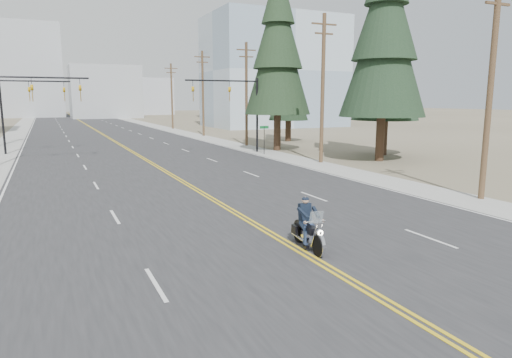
{
  "coord_description": "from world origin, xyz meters",
  "views": [
    {
      "loc": [
        -7.42,
        -7.87,
        5.02
      ],
      "look_at": [
        0.73,
        9.89,
        1.6
      ],
      "focal_mm": 32.0,
      "sensor_mm": 36.0,
      "label": 1
    }
  ],
  "objects": [
    {
      "name": "utility_pole_b",
      "position": [
        12.5,
        23.0,
        5.98
      ],
      "size": [
        2.2,
        0.3,
        11.5
      ],
      "color": "brown",
      "rests_on": "ground"
    },
    {
      "name": "glass_building",
      "position": [
        32.0,
        70.0,
        10.0
      ],
      "size": [
        24.0,
        16.0,
        20.0
      ],
      "primitive_type": "cube",
      "color": "#9EB5CC",
      "rests_on": "ground"
    },
    {
      "name": "road",
      "position": [
        0.0,
        70.0,
        0.01
      ],
      "size": [
        20.0,
        200.0,
        0.01
      ],
      "primitive_type": "cube",
      "color": "#303033",
      "rests_on": "ground"
    },
    {
      "name": "conifer_far",
      "position": [
        19.34,
        41.03,
        7.32
      ],
      "size": [
        4.76,
        4.76,
        12.76
      ],
      "rotation": [
        0.0,
        0.0,
        -0.17
      ],
      "color": "#382619",
      "rests_on": "ground"
    },
    {
      "name": "traffic_mast_left",
      "position": [
        -8.98,
        32.0,
        4.94
      ],
      "size": [
        7.1,
        0.26,
        7.0
      ],
      "color": "black",
      "rests_on": "ground"
    },
    {
      "name": "haze_bldg_d",
      "position": [
        -12.0,
        140.0,
        13.0
      ],
      "size": [
        20.0,
        15.0,
        26.0
      ],
      "primitive_type": "cube",
      "color": "#ADB2B7",
      "rests_on": "ground"
    },
    {
      "name": "haze_bldg_c",
      "position": [
        40.0,
        110.0,
        9.0
      ],
      "size": [
        16.0,
        12.0,
        18.0
      ],
      "primitive_type": "cube",
      "color": "#B7BCC6",
      "rests_on": "ground"
    },
    {
      "name": "conifer_tall",
      "position": [
        13.5,
        32.63,
        10.28
      ],
      "size": [
        6.44,
        6.44,
        17.9
      ],
      "rotation": [
        0.0,
        0.0,
        0.0
      ],
      "color": "#382619",
      "rests_on": "ground"
    },
    {
      "name": "utility_pole_c",
      "position": [
        12.5,
        38.0,
        5.73
      ],
      "size": [
        2.2,
        0.3,
        11.0
      ],
      "color": "brown",
      "rests_on": "ground"
    },
    {
      "name": "motorcyclist",
      "position": [
        0.39,
        4.89,
        0.88
      ],
      "size": [
        1.22,
        2.34,
        1.75
      ],
      "primitive_type": null,
      "rotation": [
        0.0,
        0.0,
        3.02
      ],
      "color": "black",
      "rests_on": "ground"
    },
    {
      "name": "traffic_mast_right",
      "position": [
        8.98,
        32.0,
        4.94
      ],
      "size": [
        7.1,
        0.26,
        7.0
      ],
      "color": "black",
      "rests_on": "ground"
    },
    {
      "name": "sidewalk_right",
      "position": [
        11.5,
        70.0,
        0.01
      ],
      "size": [
        3.0,
        200.0,
        0.01
      ],
      "primitive_type": "cube",
      "color": "#A5A5A0",
      "rests_on": "ground"
    },
    {
      "name": "conifer_mid",
      "position": [
        20.54,
        25.12,
        9.12
      ],
      "size": [
        5.96,
        5.96,
        15.9
      ],
      "rotation": [
        0.0,
        0.0,
        0.05
      ],
      "color": "#382619",
      "rests_on": "ground"
    },
    {
      "name": "ground_plane",
      "position": [
        0.0,
        0.0,
        0.0
      ],
      "size": [
        400.0,
        400.0,
        0.0
      ],
      "primitive_type": "plane",
      "color": "#776D56",
      "rests_on": "ground"
    },
    {
      "name": "street_sign",
      "position": [
        10.8,
        30.0,
        1.8
      ],
      "size": [
        0.9,
        0.06,
        2.62
      ],
      "color": "black",
      "rests_on": "ground"
    },
    {
      "name": "utility_pole_a",
      "position": [
        12.5,
        8.0,
        5.73
      ],
      "size": [
        2.2,
        0.3,
        11.0
      ],
      "color": "brown",
      "rests_on": "ground"
    },
    {
      "name": "haze_bldg_e",
      "position": [
        25.0,
        150.0,
        6.0
      ],
      "size": [
        14.0,
        14.0,
        12.0
      ],
      "primitive_type": "cube",
      "color": "#B7BCC6",
      "rests_on": "ground"
    },
    {
      "name": "haze_bldg_b",
      "position": [
        8.0,
        125.0,
        7.0
      ],
      "size": [
        18.0,
        14.0,
        14.0
      ],
      "primitive_type": "cube",
      "color": "#ADB2B7",
      "rests_on": "ground"
    },
    {
      "name": "utility_pole_e",
      "position": [
        12.5,
        70.0,
        5.73
      ],
      "size": [
        2.2,
        0.3,
        11.0
      ],
      "color": "brown",
      "rests_on": "ground"
    },
    {
      "name": "traffic_mast_far",
      "position": [
        -9.31,
        40.0,
        4.87
      ],
      "size": [
        6.1,
        0.26,
        7.0
      ],
      "color": "black",
      "rests_on": "ground"
    },
    {
      "name": "utility_pole_d",
      "position": [
        12.5,
        53.0,
        5.98
      ],
      "size": [
        2.2,
        0.3,
        11.5
      ],
      "color": "brown",
      "rests_on": "ground"
    },
    {
      "name": "sidewalk_left",
      "position": [
        -11.5,
        70.0,
        0.01
      ],
      "size": [
        3.0,
        200.0,
        0.01
      ],
      "primitive_type": "cube",
      "color": "#A5A5A0",
      "rests_on": "ground"
    },
    {
      "name": "conifer_near",
      "position": [
        17.51,
        21.94,
        10.44
      ],
      "size": [
        6.87,
        6.87,
        18.18
      ],
      "rotation": [
        0.0,
        0.0,
        -0.1
      ],
      "color": "#382619",
      "rests_on": "ground"
    }
  ]
}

